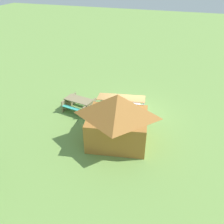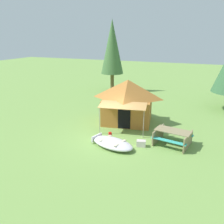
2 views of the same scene
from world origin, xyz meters
The scene contains 6 objects.
ground_plane centered at (0.00, 0.00, 0.00)m, with size 80.00×80.00×0.00m, color #739C4A.
beached_rowboat centered at (0.75, -0.92, 0.21)m, with size 2.59×1.78×0.40m.
canvas_cabin_tent centered at (0.26, 2.81, 1.46)m, with size 3.66×4.17×2.82m.
picnic_table centered at (3.54, 0.54, 0.50)m, with size 2.02×1.82×0.80m.
cooler_box centered at (2.09, -0.29, 0.16)m, with size 0.47×0.30×0.32m, color beige.
fuel_can centered at (0.23, 0.00, 0.18)m, with size 0.19×0.19×0.35m, color red.
Camera 1 is at (-2.69, 12.51, 8.14)m, focal length 38.39 mm.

